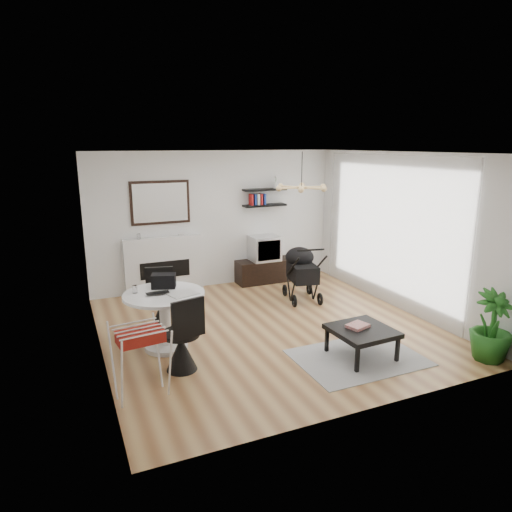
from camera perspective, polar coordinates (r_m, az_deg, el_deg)
name	(u,v)px	position (r m, az deg, el deg)	size (l,w,h in m)	color
floor	(269,328)	(7.29, 1.59, -8.94)	(5.00, 5.00, 0.00)	#936038
ceiling	(270,153)	(6.72, 1.74, 12.79)	(5.00, 5.00, 0.00)	white
wall_back	(216,220)	(9.17, -5.02, 4.55)	(5.00, 5.00, 0.00)	white
wall_left	(95,261)	(6.27, -19.51, -0.56)	(5.00, 5.00, 0.00)	white
wall_right	(401,232)	(8.24, 17.62, 2.90)	(5.00, 5.00, 0.00)	white
sheer_curtain	(388,230)	(8.33, 16.20, 3.11)	(0.04, 3.60, 2.60)	white
fireplace	(164,258)	(8.95, -11.46, -0.26)	(1.50, 0.17, 2.16)	white
shelf_lower	(265,205)	(9.38, 1.08, 6.36)	(0.90, 0.25, 0.04)	black
shelf_upper	(265,190)	(9.34, 1.09, 8.30)	(0.90, 0.25, 0.04)	black
pendant_lamp	(301,187)	(7.34, 5.70, 8.52)	(0.90, 0.90, 0.10)	#D9B372
tv_console	(266,271)	(9.56, 1.30, -1.84)	(1.27, 0.44, 0.48)	black
crt_tv	(264,248)	(9.41, 1.03, 1.01)	(0.59, 0.51, 0.51)	silver
dining_table	(165,312)	(6.53, -11.33, -6.89)	(1.13, 1.13, 0.82)	white
laptop	(158,294)	(6.36, -12.13, -4.71)	(0.32, 0.20, 0.02)	black
black_bag	(164,281)	(6.64, -11.47, -3.07)	(0.33, 0.20, 0.20)	black
newspaper	(183,294)	(6.35, -9.15, -4.66)	(0.38, 0.31, 0.01)	white
drinking_glass	(135,289)	(6.51, -14.90, -4.03)	(0.06, 0.06, 0.11)	white
chair_far	(161,312)	(7.21, -11.83, -6.88)	(0.49, 0.51, 0.98)	black
chair_near	(182,347)	(5.96, -9.24, -11.18)	(0.51, 0.53, 1.01)	black
drying_rack	(141,361)	(5.42, -14.19, -12.57)	(0.63, 0.60, 0.86)	white
stroller	(301,275)	(8.48, 5.71, -2.37)	(0.70, 0.94, 1.08)	black
rug	(358,358)	(6.48, 12.62, -12.30)	(1.68, 1.21, 0.01)	gray
coffee_table	(362,332)	(6.38, 13.12, -9.21)	(0.81, 0.81, 0.40)	black
magazines	(358,326)	(6.39, 12.60, -8.51)	(0.28, 0.22, 0.04)	red
potted_plant	(492,326)	(6.86, 27.39, -7.78)	(0.54, 0.54, 0.96)	#1F5F1B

